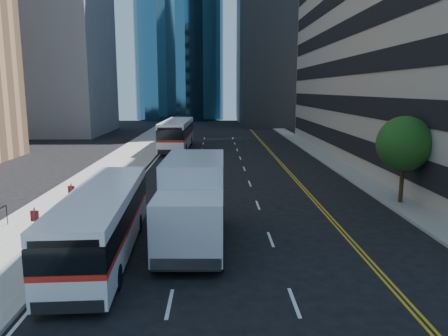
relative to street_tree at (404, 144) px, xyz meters
name	(u,v)px	position (x,y,z in m)	size (l,w,h in m)	color
ground	(265,256)	(-9.00, -8.00, -3.64)	(160.00, 160.00, 0.00)	black
sidewalk_west	(128,159)	(-19.50, 17.00, -3.57)	(5.00, 90.00, 0.15)	gray
sidewalk_east	(327,159)	(0.00, 17.00, -3.57)	(2.00, 90.00, 0.15)	gray
midrise_west	(41,17)	(-37.00, 44.00, 13.86)	(18.00, 18.00, 35.00)	gray
street_tree	(404,144)	(0.00, 0.00, 0.00)	(3.20, 3.20, 5.10)	#332114
bus_front	(103,220)	(-15.60, -7.77, -2.13)	(2.86, 10.82, 2.76)	white
bus_rear	(177,134)	(-15.35, 24.78, -1.84)	(3.11, 12.85, 3.30)	white
box_truck	(193,200)	(-12.00, -6.35, -1.69)	(2.86, 7.78, 3.70)	silver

